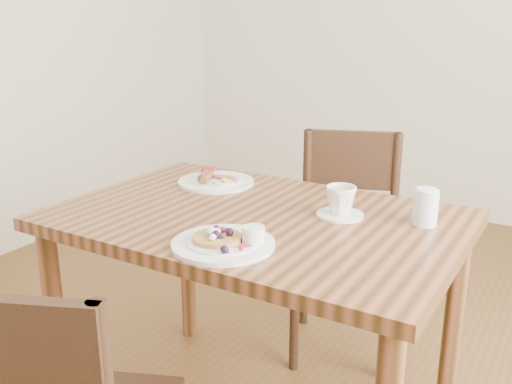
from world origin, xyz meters
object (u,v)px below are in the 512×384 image
breakfast_plate (215,180)px  water_glass (426,207)px  dining_table (256,245)px  chair_far (347,233)px  teacup_saucer (341,202)px  pancake_plate (226,241)px

breakfast_plate → water_glass: water_glass is taller
dining_table → breakfast_plate: size_ratio=4.44×
chair_far → water_glass: size_ratio=8.41×
dining_table → teacup_saucer: teacup_saucer is taller
water_glass → chair_far: bearing=131.9°
dining_table → chair_far: size_ratio=1.36×
dining_table → chair_far: 0.65m
chair_far → teacup_saucer: chair_far is taller
dining_table → chair_far: (0.05, 0.63, -0.16)m
pancake_plate → dining_table: bearing=103.6°
chair_far → breakfast_plate: 0.61m
breakfast_plate → teacup_saucer: (0.52, -0.09, 0.03)m
pancake_plate → breakfast_plate: bearing=127.6°
dining_table → water_glass: 0.51m
pancake_plate → breakfast_plate: pancake_plate is taller
breakfast_plate → water_glass: (0.76, -0.04, 0.04)m
chair_far → dining_table: bearing=65.0°
breakfast_plate → water_glass: 0.76m
pancake_plate → water_glass: bearing=47.2°
dining_table → breakfast_plate: (-0.30, 0.21, 0.11)m
pancake_plate → teacup_saucer: 0.41m
pancake_plate → chair_far: bearing=90.7°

